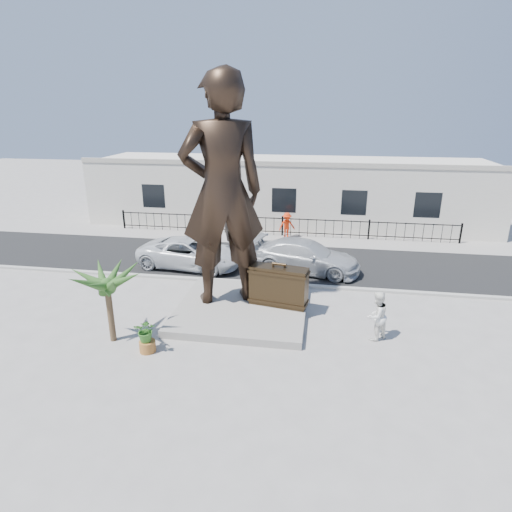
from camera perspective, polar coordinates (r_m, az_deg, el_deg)
The scene contains 16 objects.
ground at distance 16.40m, azimuth -1.13°, elevation -9.91°, with size 100.00×100.00×0.00m, color #9E9991.
street at distance 23.63m, azimuth 2.32°, elevation -0.52°, with size 40.00×7.00×0.01m, color black.
curb at distance 20.37m, azimuth 1.12°, elevation -3.66°, with size 40.00×0.25×0.12m, color #A5A399.
far_sidewalk at distance 27.40m, azimuth 3.34°, elevation 2.29°, with size 40.00×2.50×0.02m, color #9E9991.
plinth at distance 17.72m, azimuth -1.87°, elevation -7.02°, with size 5.20×5.20×0.30m, color gray.
fence at distance 28.00m, azimuth 3.53°, elevation 3.92°, with size 22.00×0.10×1.20m, color black.
building at distance 31.72m, azimuth 4.37°, elevation 8.69°, with size 28.00×7.00×4.40m, color silver.
statue at distance 16.90m, azimuth -4.51°, elevation 8.46°, with size 3.31×2.17×9.08m, color black.
suitcase at distance 17.41m, azimuth 3.03°, elevation -4.02°, with size 2.33×0.74×1.64m, color #302314.
tourist at distance 16.02m, azimuth 15.78°, elevation -7.69°, with size 0.90×0.70×1.85m, color white.
car_white at distance 22.63m, azimuth -8.73°, elevation 0.40°, with size 2.50×5.43×1.51m, color silver.
car_silver at distance 21.90m, azimuth 6.64°, elevation -0.02°, with size 2.24×5.50×1.60m, color #B2B5B7.
worker at distance 27.42m, azimuth 4.14°, elevation 4.09°, with size 1.06×0.61×1.64m, color red.
palm_tree at distance 16.62m, azimuth -18.44°, elevation -10.57°, with size 1.80×1.80×3.20m, color #294E1C, non-canonical shape.
planter at distance 15.50m, azimuth -14.26°, elevation -11.58°, with size 0.56×0.56×0.40m, color #9D6129.
shrub at distance 15.20m, azimuth -14.45°, elevation -9.59°, with size 0.74×0.64×0.83m, color #326B22.
Camera 1 is at (2.60, -14.08, 7.99)m, focal length 30.00 mm.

